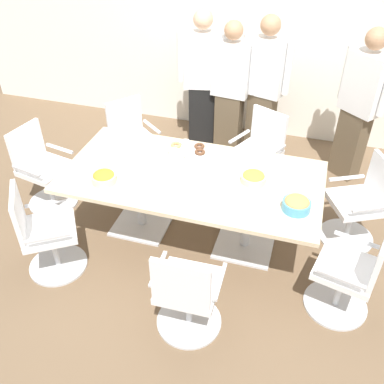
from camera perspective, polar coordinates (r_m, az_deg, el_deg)
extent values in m
cube|color=brown|center=(4.51, 0.00, -5.61)|extent=(10.00, 10.00, 0.01)
cube|color=white|center=(5.88, 7.28, 20.62)|extent=(8.00, 0.10, 2.80)
cube|color=#CCB793|center=(4.04, 0.00, 2.03)|extent=(2.40, 1.20, 0.04)
cube|color=silver|center=(4.65, -6.52, -4.08)|extent=(0.56, 0.56, 0.02)
cylinder|color=silver|center=(4.42, -6.84, -0.61)|extent=(0.09, 0.09, 0.69)
cube|color=silver|center=(4.41, 6.90, -6.82)|extent=(0.56, 0.56, 0.02)
cylinder|color=silver|center=(4.17, 7.26, -3.31)|extent=(0.09, 0.09, 0.69)
cylinder|color=silver|center=(4.73, 19.52, -5.55)|extent=(0.73, 0.73, 0.02)
cylinder|color=silver|center=(4.59, 20.07, -3.58)|extent=(0.05, 0.05, 0.41)
cube|color=white|center=(4.45, 20.69, -1.31)|extent=(0.62, 0.62, 0.06)
cube|color=white|center=(4.42, 23.74, 1.43)|extent=(0.23, 0.41, 0.42)
cube|color=silver|center=(4.22, 22.50, -2.08)|extent=(0.34, 0.19, 0.02)
cube|color=silver|center=(4.55, 19.67, 1.76)|extent=(0.34, 0.19, 0.02)
cylinder|color=silver|center=(5.19, 7.97, 0.90)|extent=(0.72, 0.72, 0.02)
cylinder|color=silver|center=(5.07, 8.17, 2.86)|extent=(0.05, 0.05, 0.41)
cube|color=white|center=(4.94, 8.41, 5.08)|extent=(0.61, 0.61, 0.06)
cube|color=white|center=(4.98, 10.08, 8.35)|extent=(0.41, 0.22, 0.42)
cube|color=silver|center=(4.77, 10.93, 5.20)|extent=(0.19, 0.34, 0.02)
cube|color=silver|center=(5.00, 6.24, 7.28)|extent=(0.19, 0.34, 0.02)
cylinder|color=silver|center=(5.39, -7.20, 2.53)|extent=(0.76, 0.76, 0.02)
cylinder|color=silver|center=(5.28, -7.38, 4.45)|extent=(0.05, 0.05, 0.41)
cube|color=white|center=(5.15, -7.58, 6.62)|extent=(0.65, 0.65, 0.06)
cube|color=white|center=(5.20, -8.92, 9.84)|extent=(0.30, 0.37, 0.42)
cube|color=silver|center=(5.19, -5.30, 8.57)|extent=(0.31, 0.25, 0.02)
cube|color=silver|center=(5.01, -10.17, 6.94)|extent=(0.31, 0.25, 0.02)
cylinder|color=silver|center=(5.14, -17.70, -1.19)|extent=(0.64, 0.64, 0.02)
cylinder|color=silver|center=(5.01, -18.15, 0.73)|extent=(0.05, 0.05, 0.41)
cube|color=white|center=(4.89, -18.67, 2.92)|extent=(0.54, 0.54, 0.06)
cube|color=white|center=(4.91, -20.98, 5.85)|extent=(0.12, 0.44, 0.42)
cube|color=silver|center=(4.96, -17.03, 5.50)|extent=(0.37, 0.10, 0.02)
cube|color=silver|center=(4.69, -20.96, 2.60)|extent=(0.37, 0.10, 0.02)
cylinder|color=silver|center=(4.38, -17.13, -9.11)|extent=(0.75, 0.75, 0.02)
cylinder|color=silver|center=(4.23, -17.65, -7.09)|extent=(0.05, 0.05, 0.41)
cube|color=white|center=(4.08, -18.26, -4.75)|extent=(0.64, 0.64, 0.06)
cube|color=white|center=(3.95, -21.91, -2.66)|extent=(0.28, 0.39, 0.42)
cube|color=silver|center=(4.19, -18.69, -1.36)|extent=(0.32, 0.23, 0.02)
cube|color=silver|center=(3.81, -18.47, -5.79)|extent=(0.32, 0.23, 0.02)
cylinder|color=silver|center=(3.78, -0.39, -16.58)|extent=(0.56, 0.56, 0.02)
cylinder|color=silver|center=(3.61, -0.41, -14.58)|extent=(0.05, 0.05, 0.41)
cube|color=white|center=(3.43, -0.42, -12.18)|extent=(0.47, 0.47, 0.06)
cube|color=white|center=(3.12, -1.50, -12.15)|extent=(0.44, 0.05, 0.42)
cube|color=silver|center=(3.39, -4.48, -10.00)|extent=(0.04, 0.37, 0.02)
cube|color=silver|center=(3.30, 3.75, -11.65)|extent=(0.04, 0.37, 0.02)
cylinder|color=silver|center=(4.08, 18.27, -13.82)|extent=(0.65, 0.65, 0.02)
cylinder|color=silver|center=(3.92, 18.88, -11.83)|extent=(0.05, 0.05, 0.41)
cube|color=white|center=(3.75, 19.59, -9.49)|extent=(0.55, 0.55, 0.06)
cube|color=white|center=(3.59, 23.59, -7.89)|extent=(0.14, 0.43, 0.42)
cube|color=silver|center=(3.50, 18.99, -10.75)|extent=(0.36, 0.11, 0.02)
cube|color=silver|center=(3.86, 20.86, -5.88)|extent=(0.36, 0.11, 0.02)
cube|color=black|center=(5.73, 1.28, 9.86)|extent=(0.35, 0.26, 0.84)
cube|color=white|center=(5.42, 1.40, 16.93)|extent=(0.48, 0.31, 0.67)
sphere|color=#DBAD89|center=(5.28, 1.48, 21.78)|extent=(0.23, 0.23, 0.23)
cylinder|color=white|center=(5.41, 4.34, 17.13)|extent=(0.09, 0.09, 0.60)
cylinder|color=white|center=(5.43, -1.52, 17.33)|extent=(0.09, 0.09, 0.60)
cube|color=brown|center=(5.63, 4.81, 8.95)|extent=(0.34, 0.24, 0.80)
cube|color=white|center=(5.33, 5.21, 15.74)|extent=(0.46, 0.27, 0.63)
sphere|color=tan|center=(5.18, 5.51, 20.43)|extent=(0.22, 0.22, 0.22)
cylinder|color=white|center=(5.24, 8.07, 15.55)|extent=(0.09, 0.09, 0.57)
cylinder|color=white|center=(5.40, 2.47, 16.52)|extent=(0.09, 0.09, 0.57)
cube|color=brown|center=(5.60, 8.93, 8.68)|extent=(0.36, 0.28, 0.84)
cube|color=white|center=(5.28, 9.73, 15.86)|extent=(0.48, 0.33, 0.67)
sphere|color=tan|center=(5.13, 10.31, 20.81)|extent=(0.23, 0.23, 0.23)
cylinder|color=white|center=(5.18, 12.52, 15.49)|extent=(0.10, 0.10, 0.60)
cylinder|color=white|center=(5.37, 7.09, 16.84)|extent=(0.10, 0.10, 0.60)
cube|color=brown|center=(5.46, 20.02, 5.96)|extent=(0.37, 0.36, 0.84)
cube|color=white|center=(5.14, 21.82, 13.11)|extent=(0.48, 0.45, 0.67)
sphere|color=tan|center=(4.98, 23.12, 18.06)|extent=(0.23, 0.23, 0.23)
cylinder|color=white|center=(5.27, 19.64, 14.58)|extent=(0.11, 0.11, 0.60)
cylinder|color=beige|center=(3.97, 8.07, 1.76)|extent=(0.23, 0.23, 0.07)
ellipsoid|color=yellow|center=(3.95, 8.11, 2.16)|extent=(0.20, 0.20, 0.06)
cylinder|color=#4C9EC6|center=(3.71, 13.56, -1.75)|extent=(0.24, 0.24, 0.08)
ellipsoid|color=tan|center=(3.68, 13.65, -1.24)|extent=(0.21, 0.21, 0.08)
cylinder|color=beige|center=(4.00, -11.49, 1.75)|extent=(0.22, 0.22, 0.08)
ellipsoid|color=orange|center=(3.98, -11.56, 2.19)|extent=(0.19, 0.19, 0.07)
cylinder|color=white|center=(4.37, -0.66, 5.41)|extent=(0.37, 0.37, 0.01)
torus|color=brown|center=(4.31, 1.04, 5.30)|extent=(0.11, 0.11, 0.03)
torus|color=brown|center=(4.41, 0.97, 6.06)|extent=(0.11, 0.11, 0.03)
torus|color=white|center=(4.47, -0.87, 6.58)|extent=(0.11, 0.11, 0.03)
torus|color=tan|center=(4.43, -2.11, 6.20)|extent=(0.11, 0.11, 0.03)
torus|color=white|center=(4.34, -2.45, 5.46)|extent=(0.11, 0.11, 0.03)
torus|color=white|center=(4.26, -1.60, 4.81)|extent=(0.11, 0.11, 0.03)
torus|color=white|center=(4.24, -0.20, 4.71)|extent=(0.11, 0.11, 0.03)
cylinder|color=white|center=(3.74, -0.26, -0.84)|extent=(0.20, 0.20, 0.01)
cylinder|color=silver|center=(3.74, -0.26, -0.77)|extent=(0.20, 0.20, 0.01)
cylinder|color=white|center=(3.74, -0.26, -0.70)|extent=(0.20, 0.20, 0.01)
cylinder|color=silver|center=(3.73, -0.26, -0.63)|extent=(0.20, 0.20, 0.01)
cylinder|color=white|center=(3.73, -0.26, -0.55)|extent=(0.20, 0.20, 0.01)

